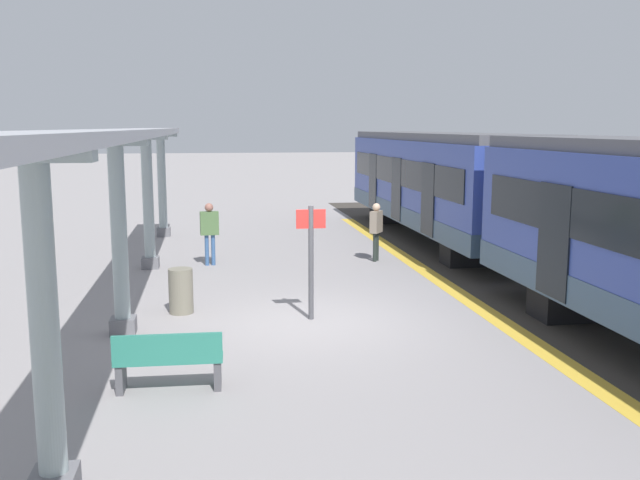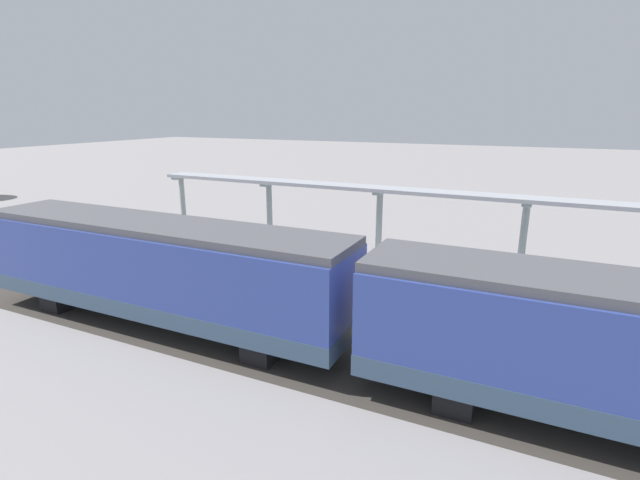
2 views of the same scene
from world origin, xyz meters
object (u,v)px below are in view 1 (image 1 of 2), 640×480
object	(u,v)px
train_near_carriage	(435,184)
trash_bin	(181,291)
bench_near_end	(169,361)
canopy_pillar_third	(119,237)
platform_info_sign	(311,251)
canopy_pillar_fourth	(45,329)
passenger_waiting_near_edge	(376,225)
passenger_by_the_benches	(209,227)
canopy_pillar_second	(148,202)
canopy_pillar_nearest	(162,184)

from	to	relation	value
train_near_carriage	trash_bin	distance (m)	11.34
bench_near_end	canopy_pillar_third	bearing A→B (deg)	-71.71
bench_near_end	platform_info_sign	distance (m)	4.28
platform_info_sign	trash_bin	bearing A→B (deg)	-18.82
canopy_pillar_fourth	passenger_waiting_near_edge	xyz separation A→B (m)	(-6.07, -11.71, -0.75)
canopy_pillar_fourth	trash_bin	world-z (taller)	canopy_pillar_fourth
canopy_pillar_third	passenger_by_the_benches	world-z (taller)	canopy_pillar_third
bench_near_end	platform_info_sign	xyz separation A→B (m)	(-2.50, -3.37, 0.89)
canopy_pillar_second	canopy_pillar_third	xyz separation A→B (m)	(0.00, 5.96, 0.00)
canopy_pillar_second	canopy_pillar_fourth	distance (m)	11.66
canopy_pillar_third	platform_info_sign	distance (m)	3.52
train_near_carriage	bench_near_end	size ratio (longest dim) A/B	8.77
canopy_pillar_third	platform_info_sign	world-z (taller)	canopy_pillar_third
canopy_pillar_fourth	trash_bin	distance (m)	7.18
passenger_waiting_near_edge	passenger_by_the_benches	distance (m)	4.52
train_near_carriage	canopy_pillar_nearest	size ratio (longest dim) A/B	3.83
platform_info_sign	bench_near_end	bearing A→B (deg)	53.47
canopy_pillar_nearest	passenger_by_the_benches	size ratio (longest dim) A/B	2.07
canopy_pillar_third	canopy_pillar_nearest	bearing A→B (deg)	-90.00
train_near_carriage	canopy_pillar_second	xyz separation A→B (m)	(8.84, 3.39, -0.07)
train_near_carriage	canopy_pillar_fourth	distance (m)	17.46
canopy_pillar_fourth	bench_near_end	world-z (taller)	canopy_pillar_fourth
canopy_pillar_second	canopy_pillar_third	distance (m)	5.96
canopy_pillar_third	passenger_waiting_near_edge	world-z (taller)	canopy_pillar_third
canopy_pillar_third	passenger_by_the_benches	xyz separation A→B (m)	(-1.55, -6.12, -0.71)
passenger_waiting_near_edge	bench_near_end	bearing A→B (deg)	60.25
passenger_waiting_near_edge	passenger_by_the_benches	world-z (taller)	passenger_by_the_benches
canopy_pillar_nearest	canopy_pillar_fourth	world-z (taller)	same
canopy_pillar_second	trash_bin	xyz separation A→B (m)	(-0.97, 4.67, -1.31)
canopy_pillar_fourth	platform_info_sign	distance (m)	7.07
canopy_pillar_third	platform_info_sign	xyz separation A→B (m)	(-3.46, -0.44, -0.43)
platform_info_sign	passenger_by_the_benches	distance (m)	5.99
canopy_pillar_third	trash_bin	distance (m)	2.08
canopy_pillar_third	bench_near_end	bearing A→B (deg)	108.29
train_near_carriage	passenger_waiting_near_edge	bearing A→B (deg)	50.34
train_near_carriage	canopy_pillar_nearest	bearing A→B (deg)	-13.30
train_near_carriage	passenger_waiting_near_edge	world-z (taller)	train_near_carriage
canopy_pillar_fourth	canopy_pillar_third	bearing A→B (deg)	-90.00
passenger_waiting_near_edge	canopy_pillar_nearest	bearing A→B (deg)	-41.79
canopy_pillar_second	platform_info_sign	bearing A→B (deg)	122.12
canopy_pillar_fourth	canopy_pillar_nearest	bearing A→B (deg)	-90.00
canopy_pillar_fourth	passenger_waiting_near_edge	size ratio (longest dim) A/B	2.16
canopy_pillar_second	canopy_pillar_fourth	world-z (taller)	same
canopy_pillar_fourth	passenger_waiting_near_edge	distance (m)	13.22
canopy_pillar_nearest	train_near_carriage	bearing A→B (deg)	166.70
trash_bin	canopy_pillar_fourth	bearing A→B (deg)	82.09
canopy_pillar_fourth	train_near_carriage	bearing A→B (deg)	-120.42
passenger_by_the_benches	bench_near_end	bearing A→B (deg)	86.30
canopy_pillar_second	trash_bin	world-z (taller)	canopy_pillar_second
train_near_carriage	bench_near_end	xyz separation A→B (m)	(7.87, 12.27, -1.39)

